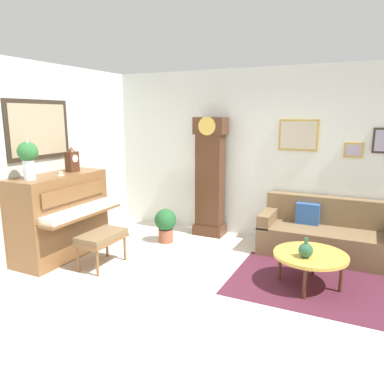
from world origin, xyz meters
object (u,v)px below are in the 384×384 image
(coffee_table, at_px, (310,256))
(mantel_clock, at_px, (72,160))
(couch, at_px, (326,235))
(teacup, at_px, (60,174))
(piano_bench, at_px, (102,238))
(green_jug, at_px, (306,250))
(potted_plant, at_px, (166,223))
(grandfather_clock, at_px, (210,180))
(piano, at_px, (61,215))
(flower_vase, at_px, (28,156))

(coffee_table, bearing_deg, mantel_clock, -176.08)
(couch, distance_m, teacup, 3.96)
(piano_bench, distance_m, green_jug, 2.68)
(potted_plant, bearing_deg, coffee_table, -14.96)
(grandfather_clock, xyz_separation_m, couch, (1.94, -0.15, -0.65))
(piano, relative_size, grandfather_clock, 0.71)
(piano_bench, distance_m, coffee_table, 2.74)
(piano_bench, height_order, grandfather_clock, grandfather_clock)
(grandfather_clock, relative_size, coffee_table, 2.31)
(flower_vase, bearing_deg, teacup, 77.30)
(grandfather_clock, height_order, green_jug, grandfather_clock)
(piano, relative_size, teacup, 12.41)
(piano, relative_size, flower_vase, 2.48)
(couch, xyz_separation_m, coffee_table, (-0.07, -1.17, 0.08))
(coffee_table, height_order, mantel_clock, mantel_clock)
(couch, xyz_separation_m, flower_vase, (-3.53, -2.18, 1.22))
(piano_bench, bearing_deg, green_jug, 9.58)
(potted_plant, bearing_deg, couch, 12.36)
(couch, bearing_deg, piano, -154.24)
(flower_vase, bearing_deg, couch, 31.76)
(piano, bearing_deg, couch, 25.76)
(couch, bearing_deg, teacup, -152.91)
(coffee_table, distance_m, flower_vase, 3.78)
(grandfather_clock, relative_size, potted_plant, 3.62)
(mantel_clock, bearing_deg, teacup, -74.66)
(coffee_table, height_order, green_jug, green_jug)
(piano, height_order, teacup, teacup)
(piano_bench, relative_size, mantel_clock, 1.84)
(couch, relative_size, coffee_table, 2.16)
(piano, distance_m, teacup, 0.64)
(piano_bench, relative_size, couch, 0.37)
(grandfather_clock, bearing_deg, piano, -130.60)
(piano, distance_m, potted_plant, 1.63)
(grandfather_clock, bearing_deg, coffee_table, -35.10)
(flower_vase, bearing_deg, piano, 90.23)
(flower_vase, xyz_separation_m, green_jug, (3.42, 0.87, -1.03))
(couch, distance_m, flower_vase, 4.32)
(piano, relative_size, coffee_table, 1.64)
(flower_vase, bearing_deg, piano_bench, 28.50)
(mantel_clock, height_order, flower_vase, flower_vase)
(piano_bench, height_order, teacup, teacup)
(piano_bench, relative_size, teacup, 6.03)
(piano, distance_m, couch, 3.93)
(piano, xyz_separation_m, teacup, (0.10, -0.05, 0.63))
(coffee_table, height_order, potted_plant, potted_plant)
(piano, distance_m, mantel_clock, 0.83)
(teacup, xyz_separation_m, green_jug, (3.32, 0.44, -0.74))
(flower_vase, relative_size, green_jug, 2.42)
(mantel_clock, bearing_deg, green_jug, 1.49)
(coffee_table, bearing_deg, piano, -171.19)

